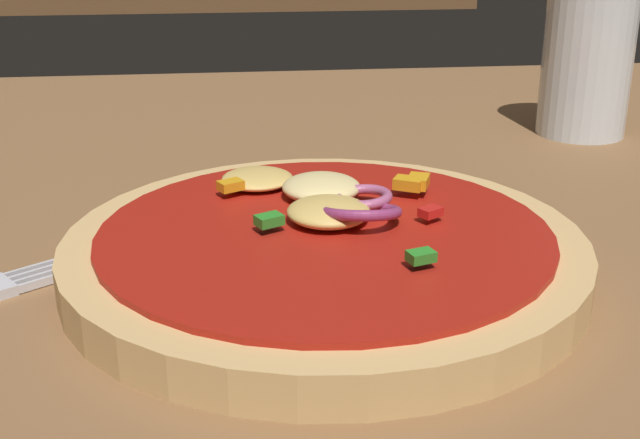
% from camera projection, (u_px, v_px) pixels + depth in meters
% --- Properties ---
extents(dining_table, '(1.38, 0.93, 0.03)m').
position_uv_depth(dining_table, '(223.00, 273.00, 0.44)').
color(dining_table, brown).
rests_on(dining_table, ground).
extents(pizza, '(0.25, 0.25, 0.04)m').
position_uv_depth(pizza, '(325.00, 249.00, 0.40)').
color(pizza, tan).
rests_on(pizza, dining_table).
extents(beer_glass, '(0.07, 0.07, 0.11)m').
position_uv_depth(beer_glass, '(586.00, 72.00, 0.63)').
color(beer_glass, silver).
rests_on(beer_glass, dining_table).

